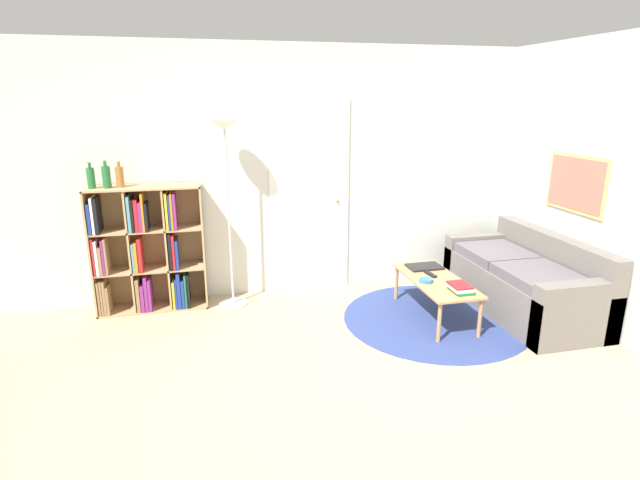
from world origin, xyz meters
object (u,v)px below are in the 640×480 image
at_px(laptop, 424,267).
at_px(bottle_middle, 106,177).
at_px(couch, 526,283).
at_px(bookshelf, 146,251).
at_px(bowl, 426,280).
at_px(floor_lamp, 226,161).
at_px(bottle_left, 91,178).
at_px(coffee_table, 436,283).
at_px(bottle_right, 120,176).

bearing_deg(laptop, bottle_middle, 170.58).
height_order(couch, laptop, couch).
relative_size(bookshelf, bowl, 9.89).
relative_size(floor_lamp, bottle_middle, 7.33).
bearing_deg(bookshelf, bottle_left, -177.74).
bearing_deg(bookshelf, bottle_middle, -174.50).
bearing_deg(coffee_table, floor_lamp, 158.05).
bearing_deg(couch, bottle_right, 166.91).
relative_size(bookshelf, bottle_middle, 4.90).
height_order(bookshelf, laptop, bookshelf).
xyz_separation_m(bottle_middle, bottle_right, (0.11, 0.02, -0.01)).
xyz_separation_m(couch, laptop, (-0.94, 0.37, 0.12)).
height_order(coffee_table, bowl, bowl).
bearing_deg(bottle_left, coffee_table, -15.11).
bearing_deg(laptop, couch, -21.73).
height_order(coffee_table, bottle_middle, bottle_middle).
bearing_deg(couch, bottle_left, 167.81).
distance_m(floor_lamp, bottle_right, 1.00).
height_order(laptop, bottle_right, bottle_right).
distance_m(bookshelf, bottle_left, 0.85).
xyz_separation_m(coffee_table, laptop, (0.03, 0.33, 0.05)).
xyz_separation_m(coffee_table, bowl, (-0.13, -0.06, 0.06)).
height_order(bowl, bottle_right, bottle_right).
bearing_deg(couch, laptop, 158.27).
height_order(laptop, bowl, bowl).
bearing_deg(bottle_right, couch, -13.09).
xyz_separation_m(couch, bottle_right, (-3.85, 0.89, 1.07)).
xyz_separation_m(bottle_left, bottle_middle, (0.14, -0.01, 0.01)).
height_order(bookshelf, bottle_right, bottle_right).
bearing_deg(bottle_left, couch, -12.19).
relative_size(floor_lamp, bottle_right, 7.71).
relative_size(floor_lamp, bowl, 14.78).
height_order(bookshelf, bowl, bookshelf).
xyz_separation_m(bookshelf, bottle_right, (-0.16, -0.01, 0.75)).
height_order(bookshelf, couch, bookshelf).
distance_m(couch, bowl, 1.11).
xyz_separation_m(bowl, bottle_right, (-2.75, 0.91, 0.94)).
relative_size(bowl, bottle_left, 0.52).
distance_m(bookshelf, floor_lamp, 1.21).
bearing_deg(bowl, bottle_right, 161.59).
relative_size(coffee_table, bottle_left, 4.46).
bearing_deg(bottle_left, laptop, -9.20).
relative_size(coffee_table, laptop, 3.10).
distance_m(couch, laptop, 1.01).
distance_m(coffee_table, bottle_left, 3.39).
bearing_deg(floor_lamp, bottle_right, 174.65).
height_order(couch, bottle_middle, bottle_middle).
distance_m(floor_lamp, couch, 3.20).
xyz_separation_m(floor_lamp, couch, (2.86, -0.80, -1.20)).
xyz_separation_m(coffee_table, bottle_middle, (-2.99, 0.83, 1.01)).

